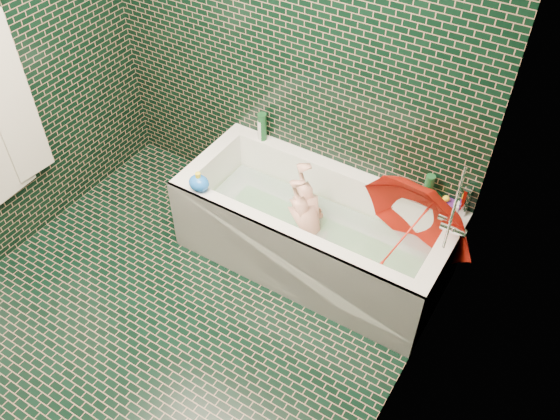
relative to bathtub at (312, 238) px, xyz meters
The scene contains 18 objects.
floor 1.12m from the bathtub, 114.07° to the right, with size 2.80×2.80×0.00m, color black.
wall_back 1.20m from the bathtub, 138.90° to the left, with size 2.80×2.80×0.00m, color black.
wall_right 1.68m from the bathtub, 49.85° to the right, with size 2.80×2.80×0.00m, color black.
bathtub is the anchor object (origin of this frame).
bath_mat 0.06m from the bathtub, 90.00° to the left, with size 1.35×0.47×0.01m, color green.
water 0.09m from the bathtub, 90.00° to the left, with size 1.48×0.53×0.00m, color silver.
faucet 0.99m from the bathtub, ahead, with size 0.18×0.19×0.55m.
child 0.10m from the bathtub, 131.10° to the right, with size 0.31×0.20×0.86m, color #EBA893.
umbrella 0.66m from the bathtub, ahead, with size 0.69×0.69×0.61m, color red.
soap_bottle_a 0.90m from the bathtub, 23.80° to the left, with size 0.11×0.11×0.27m, color white.
soap_bottle_b 0.83m from the bathtub, 24.06° to the left, with size 0.09×0.10×0.21m, color #53217B.
soap_bottle_c 0.78m from the bathtub, 29.79° to the left, with size 0.13×0.13×0.17m, color #144621.
bottle_right_tall 0.80m from the bathtub, 29.89° to the left, with size 0.06×0.06×0.20m, color #144621.
bottle_right_pump 0.97m from the bathtub, 23.62° to the left, with size 0.05×0.05×0.19m, color silver.
bottle_left_tall 0.81m from the bathtub, 150.32° to the left, with size 0.06×0.06×0.20m, color #144621.
bottle_left_short 0.80m from the bathtub, 150.80° to the left, with size 0.05×0.05×0.15m, color white.
rubber_duck 0.83m from the bathtub, 27.18° to the left, with size 0.11×0.09×0.09m.
bath_toy 0.81m from the bathtub, 155.07° to the right, with size 0.16×0.15×0.13m.
Camera 1 is at (1.65, -1.32, 2.98)m, focal length 38.00 mm.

